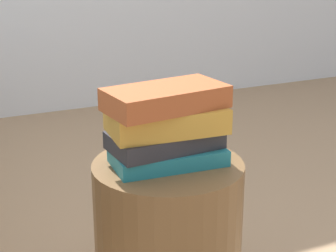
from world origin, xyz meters
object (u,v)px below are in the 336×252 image
object	(u,v)px
book_teal	(167,156)
book_ochre	(166,120)
book_charcoal	(165,140)
book_rust	(165,98)
side_table	(168,238)

from	to	relation	value
book_teal	book_ochre	xyz separation A→B (m)	(-0.00, 0.01, 0.10)
book_teal	book_charcoal	world-z (taller)	book_charcoal
book_charcoal	book_rust	xyz separation A→B (m)	(-0.00, -0.01, 0.11)
book_charcoal	side_table	bearing A→B (deg)	-63.15
side_table	book_rust	world-z (taller)	book_rust
book_teal	book_rust	size ratio (longest dim) A/B	0.95
book_charcoal	book_ochre	world-z (taller)	book_ochre
book_charcoal	book_ochre	xyz separation A→B (m)	(0.00, -0.00, 0.05)
book_ochre	book_teal	bearing A→B (deg)	-84.59
side_table	book_teal	xyz separation A→B (m)	(-0.00, 0.00, 0.24)
side_table	book_teal	world-z (taller)	book_teal
side_table	book_charcoal	distance (m)	0.28
book_teal	side_table	bearing A→B (deg)	-58.87
side_table	book_rust	size ratio (longest dim) A/B	1.46
book_rust	side_table	bearing A→B (deg)	-36.27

